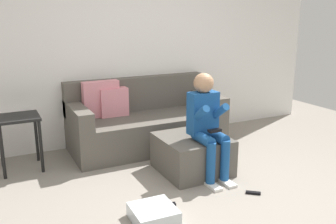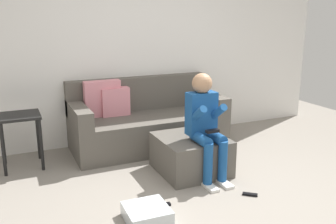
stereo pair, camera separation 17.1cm
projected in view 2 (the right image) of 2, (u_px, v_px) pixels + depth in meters
ground_plane at (221, 208)px, 3.39m from camera, size 7.80×7.80×0.00m
wall_back at (135, 42)px, 5.08m from camera, size 6.00×0.10×2.72m
couch_sectional at (146, 123)px, 4.95m from camera, size 2.00×0.88×0.91m
ottoman at (191, 154)px, 4.16m from camera, size 0.72×0.74×0.41m
person_seated at (205, 120)px, 3.92m from camera, size 0.32×0.60×1.13m
storage_bin at (147, 214)px, 3.19m from camera, size 0.38×0.38×0.12m
side_table at (20, 125)px, 4.21m from camera, size 0.46×0.44×0.63m
remote_near_ottoman at (250, 194)px, 3.64m from camera, size 0.14×0.12×0.02m
remote_by_storage_bin at (162, 205)px, 3.43m from camera, size 0.17×0.06×0.02m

